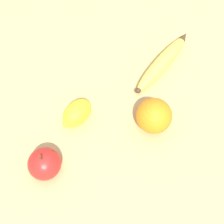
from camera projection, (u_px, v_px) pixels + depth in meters
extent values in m
plane|color=tan|center=(120.00, 71.00, 0.78)|extent=(3.00, 3.00, 0.00)
ellipsoid|color=#DBCC4C|center=(162.00, 63.00, 0.77)|extent=(0.18, 0.16, 0.04)
cone|color=#47331E|center=(184.00, 37.00, 0.81)|extent=(0.03, 0.03, 0.03)
sphere|color=#47331E|center=(138.00, 91.00, 0.73)|extent=(0.01, 0.01, 0.01)
sphere|color=orange|center=(154.00, 116.00, 0.68)|extent=(0.08, 0.08, 0.08)
ellipsoid|color=red|center=(45.00, 164.00, 0.64)|extent=(0.07, 0.07, 0.06)
cylinder|color=#4C3319|center=(41.00, 158.00, 0.60)|extent=(0.00, 0.00, 0.01)
ellipsoid|color=yellow|center=(77.00, 113.00, 0.70)|extent=(0.09, 0.09, 0.05)
sphere|color=yellow|center=(66.00, 124.00, 0.68)|extent=(0.02, 0.02, 0.02)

